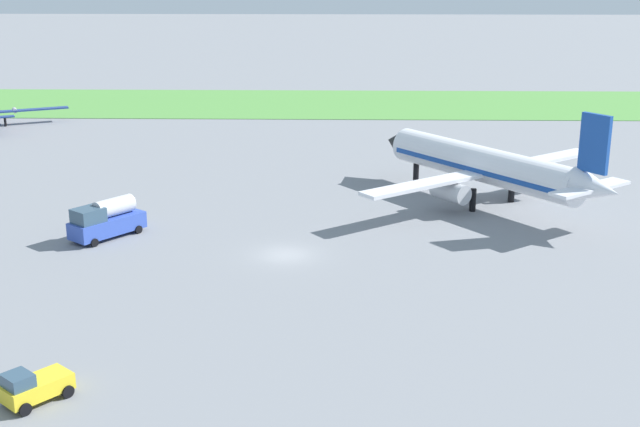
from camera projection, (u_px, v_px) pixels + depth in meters
ground_plane at (286, 255)px, 67.24m from camera, size 600.00×600.00×0.00m
grass_taxiway_strip at (314, 104)px, 136.77m from camera, size 360.00×28.00×0.08m
airplane_midfield_jet at (487, 166)px, 79.99m from camera, size 24.88×25.23×10.50m
pushback_tug_midfield at (34, 386)px, 44.72m from camera, size 3.71×3.91×1.95m
fuel_truck_by_runway at (106, 219)px, 71.01m from camera, size 5.91×6.59×3.29m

